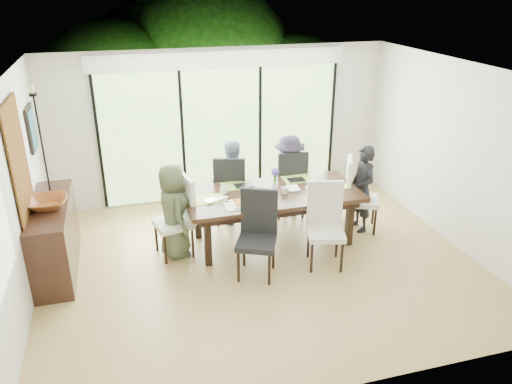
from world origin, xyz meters
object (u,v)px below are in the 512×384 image
object	(u,v)px
bowl	(47,203)
person_left_end	(174,211)
laptop	(218,200)
person_right_end	(362,189)
cup_c	(320,181)
chair_near_right	(326,227)
vase	(275,187)
chair_right_end	(363,195)
person_far_left	(231,182)
cup_b	(284,191)
cup_a	(224,190)
chair_left_end	(173,217)
chair_far_left	(231,188)
person_far_right	(289,176)
chair_far_right	(288,181)
chair_near_left	(256,236)
sideboard	(54,237)
table_top	(273,194)

from	to	relation	value
bowl	person_left_end	bearing A→B (deg)	1.88
laptop	person_right_end	bearing A→B (deg)	-19.44
cup_c	chair_near_right	bearing A→B (deg)	-107.19
person_left_end	vase	size ratio (longest dim) A/B	10.75
chair_right_end	person_far_left	size ratio (longest dim) A/B	0.85
chair_near_right	cup_b	bearing A→B (deg)	129.38
cup_a	laptop	bearing A→B (deg)	-120.96
person_far_left	vase	bearing A→B (deg)	112.92
chair_left_end	chair_right_end	world-z (taller)	same
chair_far_left	person_far_left	world-z (taller)	person_far_left
bowl	laptop	bearing A→B (deg)	-1.18
person_far_right	laptop	bearing A→B (deg)	30.40
vase	chair_far_right	bearing A→B (deg)	57.99
chair_near_right	person_left_end	world-z (taller)	person_left_end
chair_near_right	person_left_end	distance (m)	2.17
chair_near_left	person_far_left	size ratio (longest dim) A/B	0.85
person_far_right	vase	distance (m)	0.94
chair_left_end	chair_far_left	size ratio (longest dim) A/B	1.00
cup_a	sideboard	distance (m)	2.44
table_top	vase	size ratio (longest dim) A/B	20.00
chair_near_left	table_top	bearing A→B (deg)	85.03
cup_a	person_right_end	bearing A→B (deg)	-3.94
laptop	cup_b	size ratio (longest dim) A/B	3.30
chair_far_right	person_far_right	bearing A→B (deg)	93.44
chair_right_end	chair_near_right	distance (m)	1.33
person_far_left	chair_left_end	bearing A→B (deg)	28.59
table_top	chair_far_left	xyz separation A→B (m)	(-0.45, 0.85, -0.18)
chair_left_end	person_far_left	xyz separation A→B (m)	(1.05, 0.83, 0.10)
chair_left_end	chair_near_left	size ratio (longest dim) A/B	1.00
person_far_left	sideboard	bearing A→B (deg)	6.66
chair_left_end	person_right_end	distance (m)	2.98
chair_near_left	cup_c	distance (m)	1.64
table_top	chair_left_end	world-z (taller)	chair_left_end
chair_right_end	sideboard	size ratio (longest dim) A/B	0.68
person_far_left	bowl	bearing A→B (deg)	8.62
person_far_right	cup_b	xyz separation A→B (m)	(-0.40, -0.93, 0.16)
chair_left_end	cup_a	world-z (taller)	chair_left_end
person_far_right	chair_right_end	bearing A→B (deg)	135.66
person_far_right	chair_far_left	bearing A→B (deg)	-4.34
chair_left_end	chair_near_left	xyz separation A→B (m)	(1.00, -0.87, 0.00)
person_left_end	cup_c	bearing A→B (deg)	-95.70
chair_left_end	chair_right_end	bearing A→B (deg)	77.96
laptop	sideboard	size ratio (longest dim) A/B	0.20
person_left_end	cup_c	xyz separation A→B (m)	(2.28, 0.10, 0.17)
chair_left_end	vase	distance (m)	1.58
person_far_right	cup_a	xyz separation A→B (m)	(-1.25, -0.68, 0.17)
chair_left_end	sideboard	distance (m)	1.62
person_far_left	vase	xyz separation A→B (m)	(0.50, -0.78, 0.18)
chair_far_left	person_far_right	xyz separation A→B (m)	(1.00, -0.02, 0.10)
chair_near_left	cup_b	xyz separation A→B (m)	(0.65, 0.77, 0.27)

